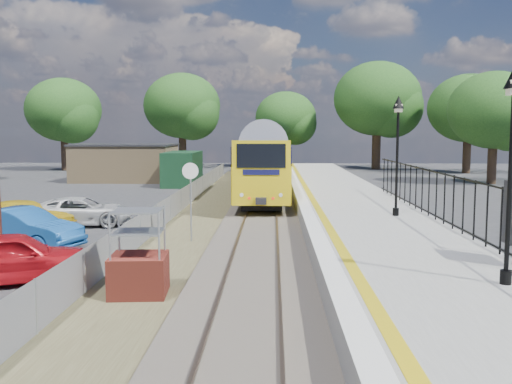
{
  "coord_description": "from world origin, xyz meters",
  "views": [
    {
      "loc": [
        0.57,
        -15.99,
        4.11
      ],
      "look_at": [
        -0.05,
        4.1,
        2.0
      ],
      "focal_mm": 40.0,
      "sensor_mm": 36.0,
      "label": 1
    }
  ],
  "objects_px": {
    "car_yellow": "(26,215)",
    "car_white": "(81,211)",
    "speed_sign": "(191,188)",
    "victorian_lamp_north": "(398,127)",
    "brick_plinth": "(139,255)",
    "train": "(267,154)",
    "car_red": "(13,257)",
    "car_blue": "(22,229)"
  },
  "relations": [
    {
      "from": "car_yellow",
      "to": "car_white",
      "type": "height_order",
      "value": "car_white"
    },
    {
      "from": "speed_sign",
      "to": "car_white",
      "type": "relative_size",
      "value": 0.66
    },
    {
      "from": "victorian_lamp_north",
      "to": "brick_plinth",
      "type": "bearing_deg",
      "value": -134.94
    },
    {
      "from": "brick_plinth",
      "to": "train",
      "type": "bearing_deg",
      "value": 85.1
    },
    {
      "from": "car_red",
      "to": "car_blue",
      "type": "relative_size",
      "value": 0.96
    },
    {
      "from": "train",
      "to": "speed_sign",
      "type": "distance_m",
      "value": 25.74
    },
    {
      "from": "speed_sign",
      "to": "car_yellow",
      "type": "bearing_deg",
      "value": 144.61
    },
    {
      "from": "brick_plinth",
      "to": "car_yellow",
      "type": "height_order",
      "value": "brick_plinth"
    },
    {
      "from": "car_blue",
      "to": "car_white",
      "type": "height_order",
      "value": "car_blue"
    },
    {
      "from": "car_yellow",
      "to": "car_white",
      "type": "distance_m",
      "value": 2.27
    },
    {
      "from": "car_yellow",
      "to": "brick_plinth",
      "type": "bearing_deg",
      "value": -144.74
    },
    {
      "from": "speed_sign",
      "to": "car_yellow",
      "type": "relative_size",
      "value": 0.7
    },
    {
      "from": "car_red",
      "to": "brick_plinth",
      "type": "bearing_deg",
      "value": -129.35
    },
    {
      "from": "brick_plinth",
      "to": "car_blue",
      "type": "height_order",
      "value": "brick_plinth"
    },
    {
      "from": "victorian_lamp_north",
      "to": "car_blue",
      "type": "bearing_deg",
      "value": -170.0
    },
    {
      "from": "train",
      "to": "speed_sign",
      "type": "bearing_deg",
      "value": -95.57
    },
    {
      "from": "brick_plinth",
      "to": "car_yellow",
      "type": "relative_size",
      "value": 0.52
    },
    {
      "from": "victorian_lamp_north",
      "to": "brick_plinth",
      "type": "xyz_separation_m",
      "value": [
        -8.1,
        -8.11,
        -3.23
      ]
    },
    {
      "from": "speed_sign",
      "to": "brick_plinth",
      "type": "bearing_deg",
      "value": -107.94
    },
    {
      "from": "car_red",
      "to": "car_white",
      "type": "distance_m",
      "value": 9.74
    },
    {
      "from": "victorian_lamp_north",
      "to": "speed_sign",
      "type": "xyz_separation_m",
      "value": [
        -7.8,
        -1.12,
        -2.24
      ]
    },
    {
      "from": "victorian_lamp_north",
      "to": "speed_sign",
      "type": "bearing_deg",
      "value": -171.84
    },
    {
      "from": "car_red",
      "to": "victorian_lamp_north",
      "type": "bearing_deg",
      "value": -81.66
    },
    {
      "from": "victorian_lamp_north",
      "to": "brick_plinth",
      "type": "height_order",
      "value": "victorian_lamp_north"
    },
    {
      "from": "car_yellow",
      "to": "car_blue",
      "type": "bearing_deg",
      "value": -159.18
    },
    {
      "from": "brick_plinth",
      "to": "car_yellow",
      "type": "xyz_separation_m",
      "value": [
        -7.09,
        9.67,
        -0.45
      ]
    },
    {
      "from": "car_yellow",
      "to": "car_white",
      "type": "xyz_separation_m",
      "value": [
        1.97,
        1.13,
        0.01
      ]
    },
    {
      "from": "brick_plinth",
      "to": "car_white",
      "type": "distance_m",
      "value": 11.96
    },
    {
      "from": "victorian_lamp_north",
      "to": "car_blue",
      "type": "distance_m",
      "value": 14.27
    },
    {
      "from": "car_yellow",
      "to": "car_white",
      "type": "relative_size",
      "value": 0.94
    },
    {
      "from": "brick_plinth",
      "to": "car_blue",
      "type": "bearing_deg",
      "value": 133.97
    },
    {
      "from": "car_red",
      "to": "speed_sign",
      "type": "bearing_deg",
      "value": -56.69
    },
    {
      "from": "car_blue",
      "to": "car_yellow",
      "type": "xyz_separation_m",
      "value": [
        -1.58,
        3.95,
        -0.11
      ]
    },
    {
      "from": "victorian_lamp_north",
      "to": "train",
      "type": "relative_size",
      "value": 0.11
    },
    {
      "from": "car_red",
      "to": "car_white",
      "type": "relative_size",
      "value": 0.93
    },
    {
      "from": "victorian_lamp_north",
      "to": "car_red",
      "type": "distance_m",
      "value": 14.18
    },
    {
      "from": "car_white",
      "to": "car_blue",
      "type": "bearing_deg",
      "value": 167.34
    },
    {
      "from": "train",
      "to": "car_blue",
      "type": "relative_size",
      "value": 9.25
    },
    {
      "from": "victorian_lamp_north",
      "to": "car_yellow",
      "type": "distance_m",
      "value": 15.71
    },
    {
      "from": "speed_sign",
      "to": "car_white",
      "type": "distance_m",
      "value": 6.77
    },
    {
      "from": "car_red",
      "to": "car_white",
      "type": "xyz_separation_m",
      "value": [
        -1.4,
        9.64,
        -0.09
      ]
    },
    {
      "from": "car_yellow",
      "to": "car_white",
      "type": "bearing_deg",
      "value": -61.22
    }
  ]
}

